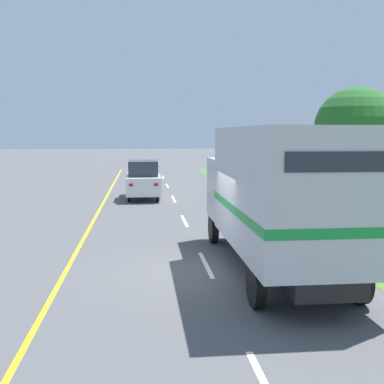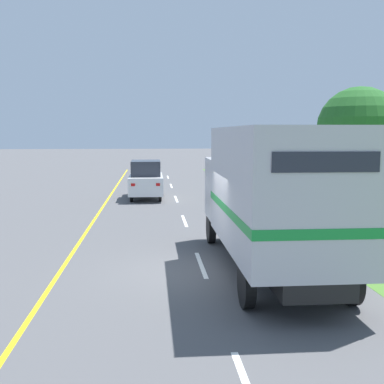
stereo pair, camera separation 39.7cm
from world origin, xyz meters
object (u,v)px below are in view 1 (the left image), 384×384
Objects in this scene: lead_car_white at (143,180)px; roadside_tree_near at (356,129)px; roadside_tree_mid at (350,124)px; highway_sign at (362,173)px; horse_trailer_truck at (278,194)px.

lead_car_white is 0.70× the size of roadside_tree_near.
lead_car_white is 0.65× the size of roadside_tree_mid.
highway_sign is 0.48× the size of roadside_tree_mid.
horse_trailer_truck is 1.27× the size of roadside_tree_mid.
roadside_tree_near is at bearing -16.96° from lead_car_white.
roadside_tree_near is 0.93× the size of roadside_tree_mid.
lead_car_white is at bearing 136.40° from highway_sign.
roadside_tree_mid is at bearing 18.54° from lead_car_white.
highway_sign is at bearing -111.86° from roadside_tree_mid.
roadside_tree_mid is at bearing 68.14° from highway_sign.
highway_sign is (8.55, -8.14, 0.96)m from lead_car_white.
lead_car_white is 14.74m from roadside_tree_mid.
roadside_tree_mid is (5.11, 12.73, 2.15)m from highway_sign.
highway_sign is (5.23, 6.40, -0.05)m from horse_trailer_truck.
highway_sign is 13.88m from roadside_tree_mid.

